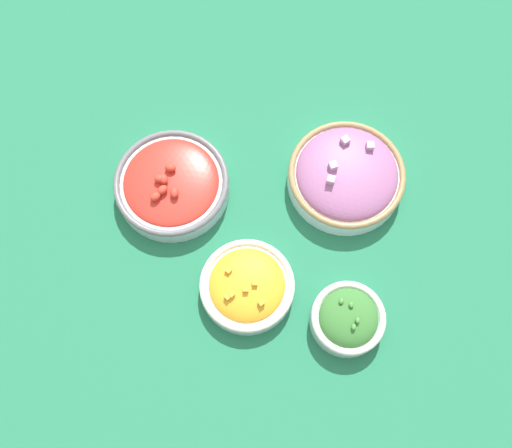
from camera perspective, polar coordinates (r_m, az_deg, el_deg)
name	(u,v)px	position (r m, az deg, el deg)	size (l,w,h in m)	color
ground_plane	(256,229)	(1.05, 0.00, -0.54)	(3.00, 3.00, 0.00)	#23704C
bowl_cherry_tomatoes	(172,184)	(1.06, -8.42, 3.97)	(0.21, 0.21, 0.06)	#B2C1CC
bowl_broccoli	(348,318)	(0.99, 9.17, -9.31)	(0.13, 0.13, 0.06)	#B2C1CC
bowl_red_onion	(346,176)	(1.07, 9.02, 4.81)	(0.22, 0.22, 0.08)	silver
bowl_squash	(248,286)	(1.00, -0.77, -6.22)	(0.17, 0.17, 0.06)	#B2C1CC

